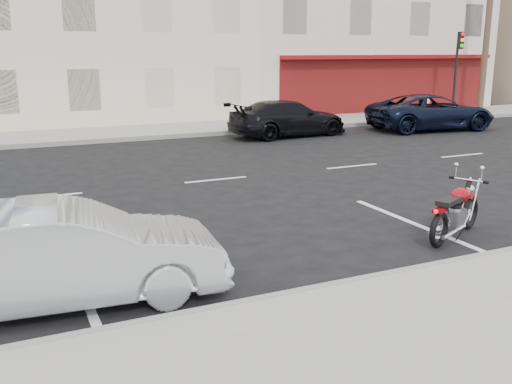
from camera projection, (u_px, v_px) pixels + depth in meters
ground at (288, 173)px, 14.86m from camera, size 120.00×120.00×0.00m
sidewalk_far at (51, 137)px, 20.47m from camera, size 80.00×3.40×0.15m
curb_near at (190, 317)px, 6.64m from camera, size 80.00×0.12×0.16m
curb_far at (57, 144)px, 18.97m from camera, size 80.00×0.12×0.16m
utility_pole at (489, 16)px, 27.60m from camera, size 1.80×0.30×9.00m
traffic_light at (457, 62)px, 27.07m from camera, size 0.26×0.30×3.80m
fire_hydrant at (427, 106)px, 27.10m from camera, size 0.20×0.20×0.72m
motorcycle at (471, 205)px, 10.10m from camera, size 1.77×0.93×0.95m
sedan_silver at (69, 255)px, 7.06m from camera, size 4.00×1.73×1.28m
suv_far at (431, 112)px, 22.70m from camera, size 5.32×2.92×1.41m
car_far at (288, 118)px, 21.03m from camera, size 4.71×2.26×1.33m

